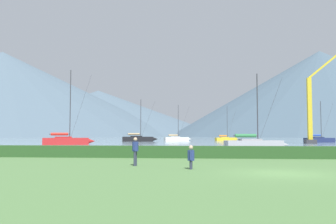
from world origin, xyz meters
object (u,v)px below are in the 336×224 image
(sailboat_slip_7, at_px, (67,140))
(person_seated_viewer, at_px, (191,156))
(dock_crane, at_px, (311,114))
(sailboat_slip_3, at_px, (226,139))
(sailboat_slip_4, at_px, (320,140))
(sailboat_slip_6, at_px, (254,144))
(person_standing_walker, at_px, (135,149))
(sailboat_slip_2, at_px, (177,139))
(sailboat_slip_8, at_px, (139,139))

(sailboat_slip_7, relative_size, person_seated_viewer, 10.64)
(sailboat_slip_7, bearing_deg, dock_crane, -6.71)
(sailboat_slip_3, relative_size, person_seated_viewer, 7.83)
(sailboat_slip_4, relative_size, person_seated_viewer, 7.56)
(person_seated_viewer, bearing_deg, sailboat_slip_6, 79.21)
(person_standing_walker, bearing_deg, sailboat_slip_3, 92.08)
(sailboat_slip_2, height_order, sailboat_slip_7, sailboat_slip_7)
(person_seated_viewer, distance_m, person_standing_walker, 3.75)
(sailboat_slip_8, relative_size, person_standing_walker, 6.61)
(sailboat_slip_4, bearing_deg, sailboat_slip_6, -131.27)
(sailboat_slip_7, bearing_deg, sailboat_slip_2, 45.32)
(sailboat_slip_4, bearing_deg, sailboat_slip_7, -169.53)
(sailboat_slip_4, xyz_separation_m, dock_crane, (-5.25, -12.10, 5.17))
(sailboat_slip_6, relative_size, person_standing_walker, 5.67)
(sailboat_slip_7, bearing_deg, person_standing_walker, -85.66)
(sailboat_slip_8, height_order, person_seated_viewer, sailboat_slip_8)
(sailboat_slip_4, height_order, person_standing_walker, sailboat_slip_4)
(sailboat_slip_6, distance_m, sailboat_slip_8, 52.87)
(sailboat_slip_3, bearing_deg, sailboat_slip_7, -138.90)
(sailboat_slip_6, bearing_deg, sailboat_slip_4, 53.37)
(sailboat_slip_4, distance_m, sailboat_slip_6, 45.55)
(sailboat_slip_2, height_order, sailboat_slip_8, sailboat_slip_8)
(sailboat_slip_7, height_order, dock_crane, dock_crane)
(sailboat_slip_4, bearing_deg, sailboat_slip_2, 141.40)
(sailboat_slip_2, relative_size, person_seated_viewer, 8.04)
(sailboat_slip_6, bearing_deg, sailboat_slip_7, 140.49)
(sailboat_slip_7, relative_size, sailboat_slip_8, 1.22)
(sailboat_slip_2, distance_m, sailboat_slip_7, 42.16)
(sailboat_slip_4, distance_m, person_standing_walker, 72.22)
(sailboat_slip_3, bearing_deg, sailboat_slip_4, -58.46)
(sailboat_slip_2, relative_size, sailboat_slip_7, 0.76)
(sailboat_slip_3, height_order, person_standing_walker, sailboat_slip_3)
(sailboat_slip_3, distance_m, sailboat_slip_4, 27.97)
(person_seated_viewer, bearing_deg, sailboat_slip_7, 122.01)
(sailboat_slip_4, distance_m, person_seated_viewer, 72.54)
(sailboat_slip_3, bearing_deg, dock_crane, -79.08)
(sailboat_slip_2, relative_size, sailboat_slip_6, 1.07)
(person_standing_walker, height_order, dock_crane, dock_crane)
(dock_crane, bearing_deg, person_seated_viewer, -111.53)
(sailboat_slip_6, xyz_separation_m, sailboat_slip_8, (-22.84, 47.68, 0.09))
(sailboat_slip_2, bearing_deg, sailboat_slip_6, -94.54)
(sailboat_slip_3, distance_m, dock_crane, 35.34)
(sailboat_slip_7, distance_m, person_standing_walker, 46.18)
(sailboat_slip_3, relative_size, sailboat_slip_8, 0.90)
(sailboat_slip_6, distance_m, person_seated_viewer, 27.35)
(sailboat_slip_2, height_order, sailboat_slip_4, sailboat_slip_2)
(person_seated_viewer, xyz_separation_m, dock_crane, (21.78, 55.21, 5.12))
(sailboat_slip_7, height_order, sailboat_slip_8, sailboat_slip_7)
(sailboat_slip_6, xyz_separation_m, person_seated_viewer, (-6.84, -26.48, 0.03))
(sailboat_slip_2, distance_m, dock_crane, 39.52)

